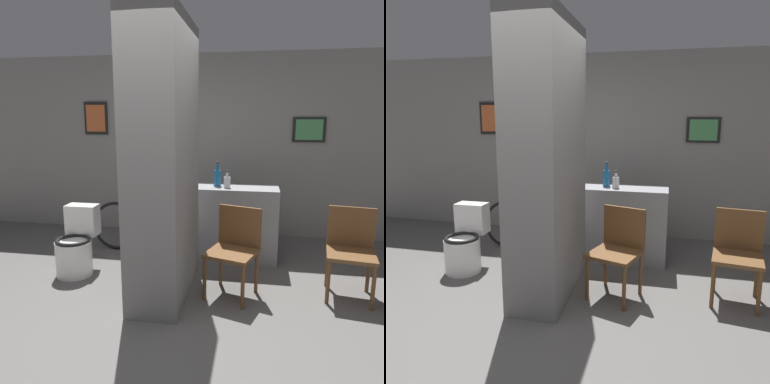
# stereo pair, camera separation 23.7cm
# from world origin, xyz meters

# --- Properties ---
(ground_plane) EXTENTS (14.00, 14.00, 0.00)m
(ground_plane) POSITION_xyz_m (0.00, 0.00, 0.00)
(ground_plane) COLOR #5B5956
(wall_back) EXTENTS (8.00, 0.09, 2.60)m
(wall_back) POSITION_xyz_m (-0.00, 2.63, 1.30)
(wall_back) COLOR gray
(wall_back) RESTS_ON ground_plane
(pillar_center) EXTENTS (0.51, 1.18, 2.60)m
(pillar_center) POSITION_xyz_m (-0.06, 0.59, 1.30)
(pillar_center) COLOR gray
(pillar_center) RESTS_ON ground_plane
(counter_shelf) EXTENTS (1.12, 0.44, 0.90)m
(counter_shelf) POSITION_xyz_m (0.51, 1.59, 0.45)
(counter_shelf) COLOR gray
(counter_shelf) RESTS_ON ground_plane
(toilet) EXTENTS (0.40, 0.56, 0.74)m
(toilet) POSITION_xyz_m (-1.16, 0.89, 0.31)
(toilet) COLOR white
(toilet) RESTS_ON ground_plane
(chair_near_pillar) EXTENTS (0.55, 0.55, 0.86)m
(chair_near_pillar) POSITION_xyz_m (0.62, 0.68, 0.49)
(chair_near_pillar) COLOR brown
(chair_near_pillar) RESTS_ON ground_plane
(chair_by_doorway) EXTENTS (0.50, 0.50, 0.86)m
(chair_by_doorway) POSITION_xyz_m (1.73, 0.84, 0.49)
(chair_by_doorway) COLOR brown
(chair_by_doorway) RESTS_ON ground_plane
(bicycle) EXTENTS (1.70, 0.42, 0.70)m
(bicycle) POSITION_xyz_m (-0.45, 1.66, 0.34)
(bicycle) COLOR black
(bicycle) RESTS_ON ground_plane
(bottle_tall) EXTENTS (0.09, 0.09, 0.30)m
(bottle_tall) POSITION_xyz_m (0.34, 1.63, 1.01)
(bottle_tall) COLOR #19598C
(bottle_tall) RESTS_ON counter_shelf
(bottle_short) EXTENTS (0.08, 0.08, 0.21)m
(bottle_short) POSITION_xyz_m (0.47, 1.55, 0.98)
(bottle_short) COLOR silver
(bottle_short) RESTS_ON counter_shelf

